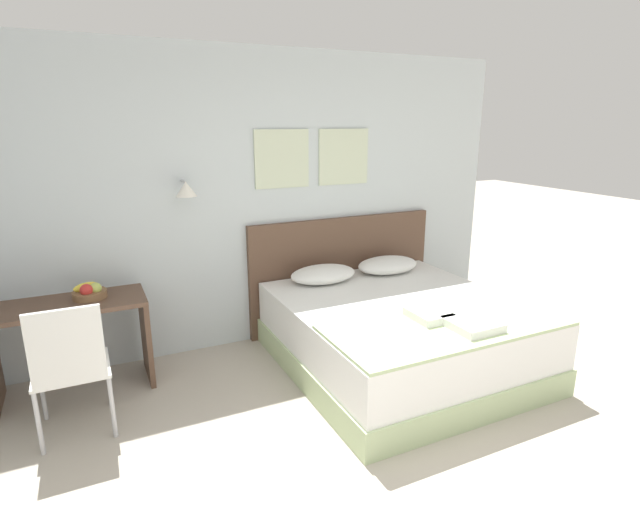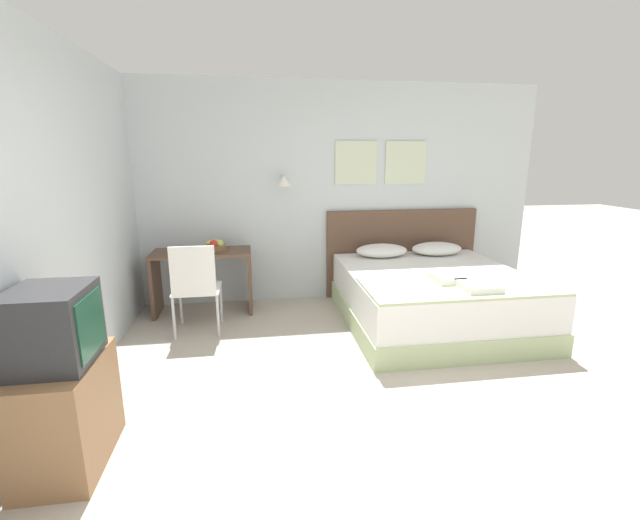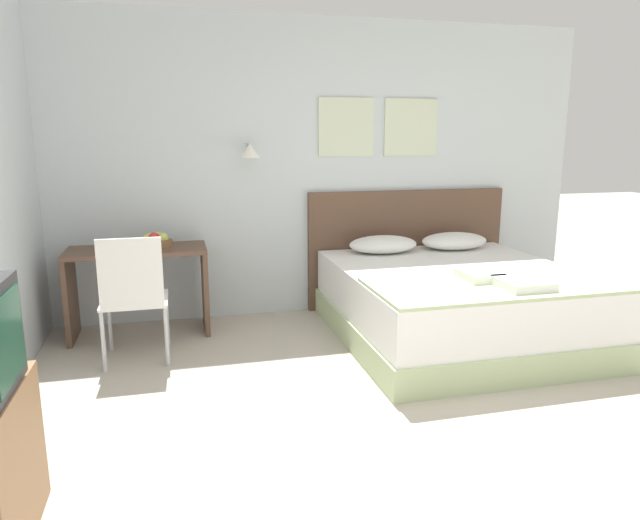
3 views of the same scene
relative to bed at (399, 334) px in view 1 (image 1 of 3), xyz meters
The scene contains 11 objects.
wall_back 1.79m from the bed, 131.55° to the left, with size 5.33×0.31×2.65m.
bed is the anchor object (origin of this frame).
headboard 1.07m from the bed, 90.00° to the left, with size 1.97×0.06×1.12m.
pillow_left 0.91m from the bed, 115.34° to the left, with size 0.63×0.41×0.15m.
pillow_right 0.91m from the bed, 64.66° to the left, with size 0.63×0.41×0.15m.
throw_blanket 0.66m from the bed, 90.00° to the right, with size 1.79×0.80×0.02m.
folded_towel_near_foot 0.56m from the bed, 97.09° to the right, with size 0.26×0.31×0.06m.
folded_towel_mid_bed 0.81m from the bed, 81.30° to the right, with size 0.33×0.34×0.06m.
desk 2.60m from the bed, 163.49° to the left, with size 1.10×0.50×0.73m.
desk_chair 2.50m from the bed, behind, with size 0.47×0.47×0.94m.
fruit_bowl 2.50m from the bed, 161.52° to the left, with size 0.25×0.25×0.13m.
Camera 1 is at (-1.32, -1.38, 2.03)m, focal length 28.00 mm.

